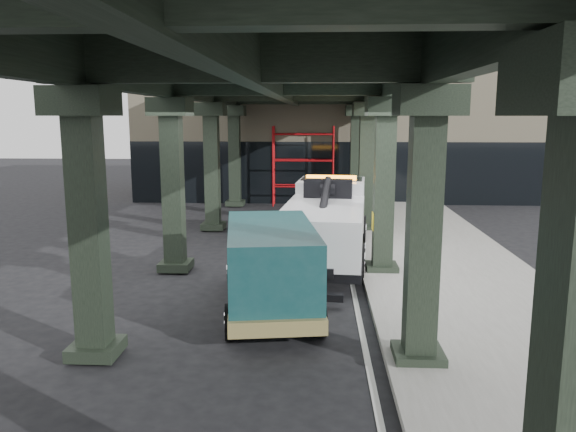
% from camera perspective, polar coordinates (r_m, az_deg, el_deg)
% --- Properties ---
extents(ground, '(90.00, 90.00, 0.00)m').
position_cam_1_polar(ground, '(14.49, -0.03, -7.95)').
color(ground, black).
rests_on(ground, ground).
extents(sidewalk, '(5.00, 40.00, 0.15)m').
position_cam_1_polar(sidewalk, '(16.79, 15.96, -5.54)').
color(sidewalk, gray).
rests_on(sidewalk, ground).
extents(lane_stripe, '(0.12, 38.00, 0.01)m').
position_cam_1_polar(lane_stripe, '(16.41, 6.32, -5.82)').
color(lane_stripe, silver).
rests_on(lane_stripe, ground).
extents(viaduct, '(7.40, 32.00, 6.40)m').
position_cam_1_polar(viaduct, '(15.82, -1.11, 13.62)').
color(viaduct, black).
rests_on(viaduct, ground).
extents(building, '(22.00, 10.00, 8.00)m').
position_cam_1_polar(building, '(33.78, 5.26, 9.25)').
color(building, '#C6B793').
rests_on(building, ground).
extents(scaffolding, '(3.08, 0.88, 4.00)m').
position_cam_1_polar(scaffolding, '(28.51, 1.56, 5.32)').
color(scaffolding, '#B60E13').
rests_on(scaffolding, ground).
extents(tow_truck, '(2.94, 8.18, 2.63)m').
position_cam_1_polar(tow_truck, '(17.71, 3.99, -0.36)').
color(tow_truck, black).
rests_on(tow_truck, ground).
extents(towed_van, '(2.69, 5.36, 2.09)m').
position_cam_1_polar(towed_van, '(12.98, -1.83, -4.95)').
color(towed_van, '#113C3F').
rests_on(towed_van, ground).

